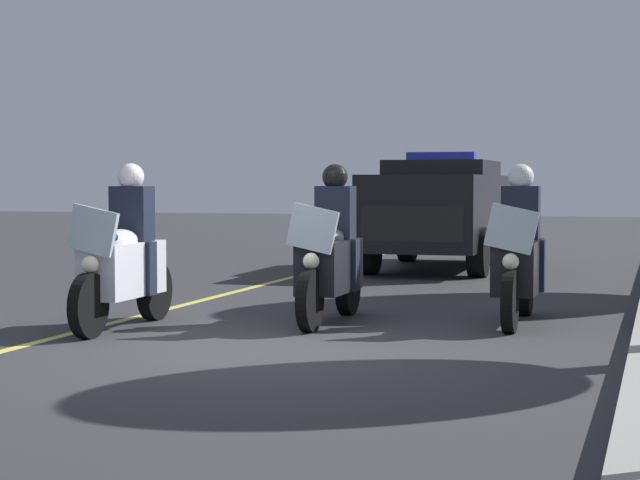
% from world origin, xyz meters
% --- Properties ---
extents(ground_plane, '(80.00, 80.00, 0.00)m').
position_xyz_m(ground_plane, '(0.00, 0.00, 0.00)').
color(ground_plane, '#333335').
extents(lane_stripe_center, '(48.00, 0.12, 0.01)m').
position_xyz_m(lane_stripe_center, '(0.00, -2.13, 0.00)').
color(lane_stripe_center, '#E0D14C').
rests_on(lane_stripe_center, ground).
extents(police_motorcycle_lead_left, '(2.14, 0.57, 1.72)m').
position_xyz_m(police_motorcycle_lead_left, '(-0.84, -1.81, 0.70)').
color(police_motorcycle_lead_left, black).
rests_on(police_motorcycle_lead_left, ground).
extents(police_motorcycle_lead_right, '(2.14, 0.57, 1.72)m').
position_xyz_m(police_motorcycle_lead_right, '(-1.93, 0.10, 0.70)').
color(police_motorcycle_lead_right, black).
rests_on(police_motorcycle_lead_right, ground).
extents(police_motorcycle_trailing, '(2.14, 0.57, 1.72)m').
position_xyz_m(police_motorcycle_trailing, '(-2.47, 2.04, 0.70)').
color(police_motorcycle_trailing, black).
rests_on(police_motorcycle_trailing, ground).
extents(police_suv, '(4.94, 2.16, 2.05)m').
position_xyz_m(police_suv, '(-9.60, -0.24, 1.07)').
color(police_suv, black).
rests_on(police_suv, ground).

